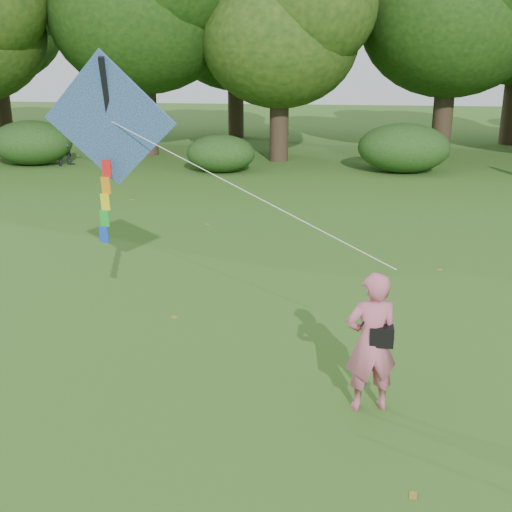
# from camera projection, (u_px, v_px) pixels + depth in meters

# --- Properties ---
(ground) EXTENTS (100.00, 100.00, 0.00)m
(ground) POSITION_uv_depth(u_px,v_px,m) (295.00, 414.00, 8.34)
(ground) COLOR #265114
(ground) RESTS_ON ground
(man_kite_flyer) EXTENTS (0.79, 0.62, 1.90)m
(man_kite_flyer) POSITION_uv_depth(u_px,v_px,m) (371.00, 342.00, 8.21)
(man_kite_flyer) COLOR #C45C77
(man_kite_flyer) RESTS_ON ground
(bystander_left) EXTENTS (1.08, 1.10, 1.78)m
(bystander_left) POSITION_uv_depth(u_px,v_px,m) (67.00, 143.00, 26.12)
(bystander_left) COLOR #2A2E38
(bystander_left) RESTS_ON ground
(crossbody_bag) EXTENTS (0.43, 0.20, 0.73)m
(crossbody_bag) POSITION_uv_depth(u_px,v_px,m) (381.00, 335.00, 8.13)
(crossbody_bag) COLOR black
(crossbody_bag) RESTS_ON ground
(flying_kite) EXTENTS (5.14, 2.04, 2.89)m
(flying_kite) POSITION_uv_depth(u_px,v_px,m) (110.00, 125.00, 9.39)
(flying_kite) COLOR #2644A8
(flying_kite) RESTS_ON ground
(tree_line) EXTENTS (54.70, 15.30, 9.48)m
(tree_line) POSITION_uv_depth(u_px,v_px,m) (369.00, 24.00, 28.05)
(tree_line) COLOR #3A2D1E
(tree_line) RESTS_ON ground
(shrub_band) EXTENTS (39.15, 3.22, 1.88)m
(shrub_band) POSITION_uv_depth(u_px,v_px,m) (306.00, 149.00, 24.80)
(shrub_band) COLOR #264919
(shrub_band) RESTS_ON ground
(fallen_leaves) EXTENTS (12.01, 15.84, 0.01)m
(fallen_leaves) POSITION_uv_depth(u_px,v_px,m) (293.00, 330.00, 10.83)
(fallen_leaves) COLOR olive
(fallen_leaves) RESTS_ON ground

